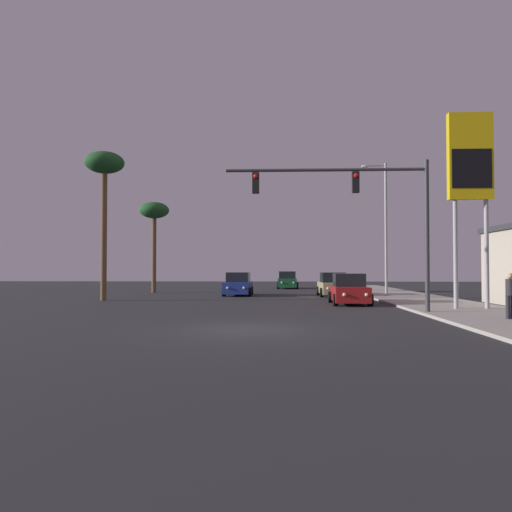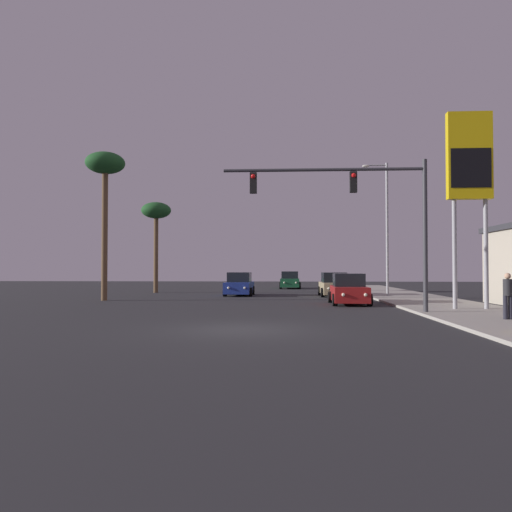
% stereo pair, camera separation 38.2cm
% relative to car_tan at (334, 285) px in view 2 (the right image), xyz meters
% --- Properties ---
extents(ground_plane, '(120.00, 120.00, 0.00)m').
position_rel_car_tan_xyz_m(ground_plane, '(-4.90, -19.56, -0.76)').
color(ground_plane, '#28282B').
extents(sidewalk_right, '(5.00, 60.00, 0.12)m').
position_rel_car_tan_xyz_m(sidewalk_right, '(4.60, -9.56, -0.70)').
color(sidewalk_right, '#9E998E').
rests_on(sidewalk_right, ground).
extents(car_tan, '(2.04, 4.32, 1.68)m').
position_rel_car_tan_xyz_m(car_tan, '(0.00, 0.00, 0.00)').
color(car_tan, tan).
rests_on(car_tan, ground).
extents(car_red, '(2.04, 4.34, 1.68)m').
position_rel_car_tan_xyz_m(car_red, '(0.01, -7.97, 0.00)').
color(car_red, maroon).
rests_on(car_red, ground).
extents(car_blue, '(2.04, 4.33, 1.68)m').
position_rel_car_tan_xyz_m(car_blue, '(-6.76, 0.62, 0.00)').
color(car_blue, navy).
rests_on(car_blue, ground).
extents(car_green, '(2.04, 4.33, 1.68)m').
position_rel_car_tan_xyz_m(car_green, '(-2.93, 13.69, 0.00)').
color(car_green, '#195933').
rests_on(car_green, ground).
extents(traffic_light_mast, '(8.73, 0.36, 6.50)m').
position_rel_car_tan_xyz_m(traffic_light_mast, '(-0.11, -13.95, 4.04)').
color(traffic_light_mast, '#38383D').
rests_on(traffic_light_mast, sidewalk_right).
extents(street_lamp, '(1.74, 0.24, 9.00)m').
position_rel_car_tan_xyz_m(street_lamp, '(3.31, -1.43, 4.36)').
color(street_lamp, '#99999E').
rests_on(street_lamp, sidewalk_right).
extents(gas_station_sign, '(2.00, 0.42, 9.00)m').
position_rel_car_tan_xyz_m(gas_station_sign, '(4.94, -12.31, 5.86)').
color(gas_station_sign, '#99999E').
rests_on(gas_station_sign, sidewalk_right).
extents(pedestrian_on_sidewalk, '(0.34, 0.32, 1.67)m').
position_rel_car_tan_xyz_m(pedestrian_on_sidewalk, '(4.54, -16.98, 0.27)').
color(pedestrian_on_sidewalk, '#23232D').
rests_on(pedestrian_on_sidewalk, sidewalk_right).
extents(palm_tree_near, '(2.40, 2.40, 9.12)m').
position_rel_car_tan_xyz_m(palm_tree_near, '(-14.51, -5.56, 7.16)').
color(palm_tree_near, brown).
rests_on(palm_tree_near, ground).
extents(palm_tree_mid, '(2.40, 2.40, 7.36)m').
position_rel_car_tan_xyz_m(palm_tree_mid, '(-13.91, 4.44, 5.59)').
color(palm_tree_mid, brown).
rests_on(palm_tree_mid, ground).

